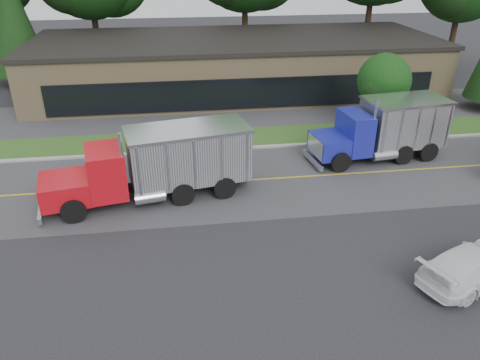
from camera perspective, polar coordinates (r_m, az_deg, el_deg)
The scene contains 12 objects.
ground at distance 16.93m, azimuth 4.40°, elevation -13.95°, with size 140.00×140.00×0.00m, color #35353B.
road at distance 24.33m, azimuth 0.00°, elevation -0.12°, with size 60.00×8.00×0.02m, color #515156.
center_line at distance 24.33m, azimuth 0.00°, elevation -0.12°, with size 60.00×0.12×0.01m, color gold.
curb at distance 28.10m, azimuth -1.20°, elevation 3.74°, with size 60.00×0.30×0.12m, color #9E9E99.
grass_verge at distance 29.76m, azimuth -1.62°, elevation 5.08°, with size 60.00×3.40×0.03m, color #385A1E.
far_parking at distance 34.43m, azimuth -2.58°, elevation 8.15°, with size 60.00×7.00×0.02m, color #515156.
strip_mall at distance 39.83m, azimuth -0.58°, elevation 13.76°, with size 32.00×12.00×4.00m, color tan.
evergreen_left at distance 44.70m, azimuth -26.17°, elevation 17.73°, with size 4.72×4.72×10.74m.
tree_verge at distance 31.45m, azimuth 17.18°, elevation 11.28°, with size 3.54×3.33×5.05m.
dump_truck_red at distance 22.41m, azimuth -9.62°, elevation 2.15°, with size 10.03×4.25×3.36m.
dump_truck_blue at distance 27.67m, azimuth 17.38°, elevation 6.12°, with size 7.83×3.48×3.36m.
rally_car at distance 19.14m, azimuth 26.71°, elevation -9.22°, with size 1.91×4.70×1.36m, color white.
Camera 1 is at (-3.03, -12.46, 11.05)m, focal length 35.00 mm.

